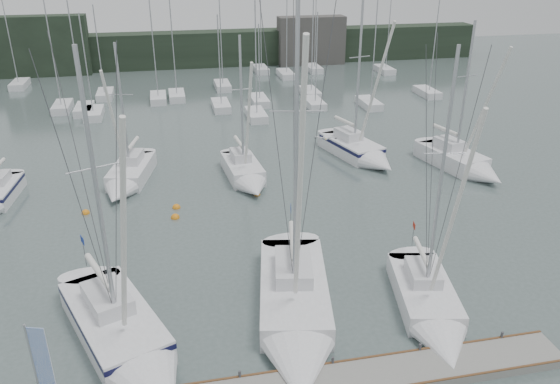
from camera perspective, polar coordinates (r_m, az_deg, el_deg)
The scene contains 18 objects.
ground at distance 27.39m, azimuth -1.16°, elevation -13.07°, with size 160.00×160.00×0.00m, color #4A5A57.
far_treeline at distance 84.65m, azimuth -9.36°, elevation 14.50°, with size 90.00×4.00×5.00m, color black.
far_building_left at distance 83.90m, azimuth -23.51°, elevation 13.82°, with size 12.00×3.00×8.00m, color black.
far_building_right at distance 85.30m, azimuth 3.27°, elevation 15.52°, with size 10.00×3.00×7.00m, color #423F3D.
mast_forest at distance 66.63m, azimuth -6.14°, elevation 10.24°, with size 50.93×26.89×14.87m.
sailboat_near_left at distance 25.73m, azimuth -15.50°, elevation -15.21°, with size 6.78×10.73×14.46m.
sailboat_near_center at distance 26.25m, azimuth 1.68°, elevation -13.37°, with size 5.44×12.15×17.31m.
sailboat_near_right at distance 27.83m, azimuth 15.62°, elevation -12.14°, with size 4.37×8.89×13.90m.
sailboat_mid_b at distance 42.65m, azimuth -15.75°, elevation 1.29°, with size 4.27×8.55×11.28m.
sailboat_mid_c at distance 41.74m, azimuth -3.51°, elevation 1.72°, with size 3.07×7.69×11.66m.
sailboat_mid_d at distance 46.69m, azimuth 8.53°, elevation 4.10°, with size 5.07×8.98×14.16m.
sailboat_mid_e at distance 46.14m, azimuth 18.81°, elevation 2.74°, with size 4.63×8.72×12.50m.
buoy_a at distance 37.20m, azimuth -10.89°, elevation -2.67°, with size 0.59×0.59×0.59m, color orange.
buoy_b at distance 39.88m, azimuth -2.40°, elevation -0.30°, with size 0.47×0.47×0.47m, color orange.
buoy_c at distance 39.43m, azimuth -19.64°, elevation -2.11°, with size 0.55×0.55×0.55m, color orange.
dock_banner at distance 21.76m, azimuth -23.73°, elevation -16.55°, with size 0.68×0.25×4.63m.
seagull at distance 26.73m, azimuth 4.78°, elevation 5.68°, with size 1.00×0.47×0.20m.
buoy_d at distance 38.58m, azimuth -10.77°, elevation -1.63°, with size 0.56×0.56×0.56m, color orange.
Camera 1 is at (-3.95, -21.36, 16.68)m, focal length 35.00 mm.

